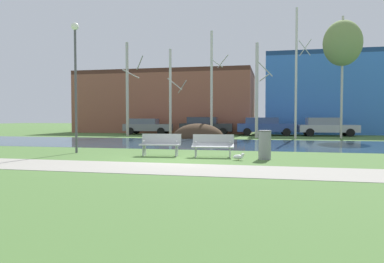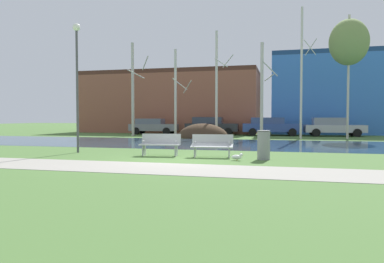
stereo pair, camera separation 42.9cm
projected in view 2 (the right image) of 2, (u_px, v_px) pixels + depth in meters
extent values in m
plane|color=#476B33|center=(222.00, 142.00, 22.66)|extent=(120.00, 120.00, 0.00)
cube|color=gray|center=(157.00, 168.00, 10.86)|extent=(60.00, 2.38, 0.01)
cube|color=#2D475B|center=(217.00, 144.00, 20.96)|extent=(80.00, 8.33, 0.01)
ellipsoid|color=#423021|center=(203.00, 138.00, 26.68)|extent=(3.82, 2.49, 2.14)
cube|color=#9EA0A3|center=(160.00, 145.00, 14.29)|extent=(1.64, 0.62, 0.05)
cube|color=#9EA0A3|center=(161.00, 139.00, 14.56)|extent=(1.60, 0.23, 0.40)
cube|color=#9EA0A3|center=(144.00, 150.00, 14.46)|extent=(0.08, 0.43, 0.45)
cube|color=#9EA0A3|center=(176.00, 150.00, 14.26)|extent=(0.08, 0.43, 0.45)
cylinder|color=#9EA0A3|center=(144.00, 141.00, 14.41)|extent=(0.07, 0.28, 0.04)
cylinder|color=#9EA0A3|center=(176.00, 141.00, 14.21)|extent=(0.07, 0.28, 0.04)
cube|color=#9EA0A3|center=(212.00, 146.00, 13.78)|extent=(1.64, 0.62, 0.17)
cube|color=#9EA0A3|center=(213.00, 139.00, 14.05)|extent=(1.60, 0.23, 0.40)
cube|color=#9EA0A3|center=(195.00, 151.00, 13.95)|extent=(0.08, 0.43, 0.45)
cube|color=#9EA0A3|center=(229.00, 152.00, 13.75)|extent=(0.08, 0.43, 0.45)
cylinder|color=#9EA0A3|center=(195.00, 142.00, 13.90)|extent=(0.07, 0.28, 0.04)
cylinder|color=#9EA0A3|center=(229.00, 142.00, 13.70)|extent=(0.07, 0.28, 0.04)
cylinder|color=gray|center=(264.00, 145.00, 13.07)|extent=(0.45, 0.45, 1.06)
torus|color=#494A4C|center=(264.00, 131.00, 13.05)|extent=(0.48, 0.48, 0.04)
ellipsoid|color=white|center=(236.00, 157.00, 12.82)|extent=(0.37, 0.17, 0.17)
sphere|color=white|center=(241.00, 155.00, 12.78)|extent=(0.12, 0.12, 0.12)
cone|color=gold|center=(243.00, 155.00, 12.76)|extent=(0.06, 0.04, 0.04)
cylinder|color=gold|center=(237.00, 159.00, 12.79)|extent=(0.01, 0.01, 0.10)
cylinder|color=gold|center=(237.00, 159.00, 12.85)|extent=(0.01, 0.01, 0.10)
cylinder|color=#4C4C51|center=(77.00, 92.00, 15.60)|extent=(0.10, 0.10, 5.25)
sphere|color=white|center=(76.00, 27.00, 15.49)|extent=(0.32, 0.32, 0.32)
cylinder|color=#BCB7A8|center=(133.00, 89.00, 29.57)|extent=(0.23, 0.23, 7.61)
cylinder|color=#BCB7A8|center=(145.00, 63.00, 29.85)|extent=(1.18, 1.67, 0.93)
cylinder|color=#BCB7A8|center=(136.00, 74.00, 28.85)|extent=(1.10, 1.07, 0.67)
cylinder|color=beige|center=(175.00, 93.00, 29.10)|extent=(0.20, 0.20, 6.99)
cylinder|color=beige|center=(187.00, 87.00, 29.44)|extent=(1.12, 1.59, 0.93)
cylinder|color=beige|center=(180.00, 84.00, 28.42)|extent=(1.00, 0.97, 0.89)
cylinder|color=beige|center=(216.00, 84.00, 28.04)|extent=(0.19, 0.19, 8.23)
cylinder|color=beige|center=(228.00, 61.00, 28.31)|extent=(1.09, 1.55, 0.81)
cylinder|color=beige|center=(221.00, 63.00, 27.42)|extent=(0.90, 0.88, 0.62)
cylinder|color=beige|center=(262.00, 90.00, 26.76)|extent=(0.23, 0.23, 7.06)
cylinder|color=beige|center=(269.00, 78.00, 26.94)|extent=(0.75, 1.05, 0.45)
cylinder|color=beige|center=(270.00, 69.00, 25.95)|extent=(1.12, 1.09, 1.04)
cylinder|color=beige|center=(301.00, 73.00, 25.58)|extent=(0.17, 0.17, 9.30)
cylinder|color=beige|center=(311.00, 47.00, 25.77)|extent=(0.77, 1.09, 1.01)
cylinder|color=beige|center=(310.00, 47.00, 24.87)|extent=(0.90, 0.88, 0.95)
cylinder|color=#BCB7A8|center=(348.00, 77.00, 25.61)|extent=(0.16, 0.16, 8.76)
ellipsoid|color=olive|center=(349.00, 42.00, 25.52)|extent=(2.71, 2.71, 3.25)
cube|color=slate|center=(154.00, 127.00, 32.35)|extent=(4.29, 1.97, 0.61)
cube|color=slate|center=(150.00, 121.00, 32.39)|extent=(2.43, 1.66, 0.48)
cylinder|color=black|center=(171.00, 130.00, 32.95)|extent=(0.65, 0.26, 0.64)
cylinder|color=black|center=(166.00, 131.00, 31.26)|extent=(0.65, 0.26, 0.64)
cylinder|color=black|center=(142.00, 130.00, 33.47)|extent=(0.65, 0.26, 0.64)
cylinder|color=black|center=(136.00, 131.00, 31.77)|extent=(0.65, 0.26, 0.64)
cube|color=#282B30|center=(212.00, 127.00, 31.45)|extent=(4.62, 2.03, 0.67)
cube|color=#2F3648|center=(208.00, 120.00, 31.49)|extent=(2.62, 1.70, 0.55)
cylinder|color=black|center=(230.00, 131.00, 32.05)|extent=(0.65, 0.26, 0.64)
cylinder|color=black|center=(228.00, 132.00, 30.32)|extent=(0.65, 0.26, 0.64)
cylinder|color=black|center=(197.00, 131.00, 32.60)|extent=(0.65, 0.26, 0.64)
cylinder|color=black|center=(193.00, 131.00, 30.87)|extent=(0.65, 0.26, 0.64)
cube|color=#2D4793|center=(272.00, 128.00, 30.22)|extent=(4.90, 2.18, 0.67)
cube|color=#32457F|center=(267.00, 121.00, 30.27)|extent=(2.78, 1.82, 0.51)
cylinder|color=black|center=(291.00, 131.00, 30.87)|extent=(0.65, 0.26, 0.64)
cylinder|color=black|center=(292.00, 132.00, 29.01)|extent=(0.65, 0.26, 0.64)
cylinder|color=black|center=(253.00, 131.00, 31.46)|extent=(0.65, 0.26, 0.64)
cylinder|color=black|center=(253.00, 132.00, 29.60)|extent=(0.65, 0.26, 0.64)
cube|color=#B2B5BC|center=(334.00, 129.00, 28.98)|extent=(4.70, 2.01, 0.59)
cube|color=gray|center=(330.00, 121.00, 29.02)|extent=(2.66, 1.69, 0.59)
cylinder|color=black|center=(352.00, 132.00, 29.57)|extent=(0.65, 0.26, 0.64)
cylinder|color=black|center=(357.00, 133.00, 27.85)|extent=(0.65, 0.26, 0.64)
cylinder|color=black|center=(313.00, 132.00, 30.13)|extent=(0.65, 0.26, 0.64)
cylinder|color=black|center=(316.00, 133.00, 28.41)|extent=(0.65, 0.26, 0.64)
cube|color=brown|center=(175.00, 105.00, 38.36)|extent=(17.54, 9.02, 5.74)
cube|color=#4E2C21|center=(175.00, 76.00, 38.24)|extent=(17.54, 9.02, 0.40)
cube|color=#3870C6|center=(342.00, 96.00, 34.21)|extent=(12.93, 7.52, 7.03)
cube|color=navy|center=(343.00, 57.00, 34.06)|extent=(12.93, 7.52, 0.40)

